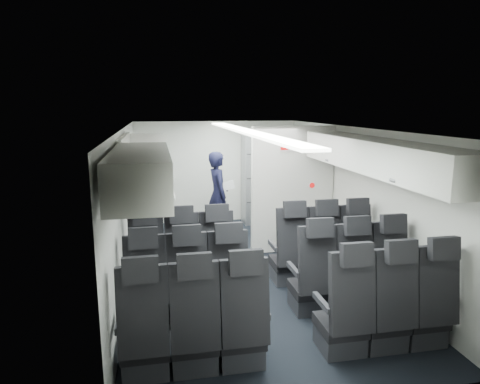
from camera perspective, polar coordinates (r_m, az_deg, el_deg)
name	(u,v)px	position (r m, az deg, el deg)	size (l,w,h in m)	color
cabin_shell	(245,199)	(6.25, 0.71, -0.94)	(3.41, 6.01, 2.16)	black
seat_row_front	(253,258)	(5.95, 1.76, -8.82)	(3.33, 0.56, 1.24)	black
seat_row_mid	(270,285)	(5.14, 4.04, -12.21)	(3.33, 0.56, 1.24)	black
seat_row_rear	(294,322)	(4.36, 7.25, -16.79)	(3.33, 0.56, 1.24)	black
overhead_bin_left_rear	(141,173)	(4.02, -13.10, 2.55)	(0.53, 1.80, 0.40)	white
overhead_bin_left_front_open	(142,162)	(5.77, -12.94, 3.92)	(0.64, 1.70, 0.72)	#9E9E93
overhead_bin_right_rear	(416,165)	(4.82, 22.46, 3.39)	(0.53, 1.80, 0.40)	white
overhead_bin_right_front	(344,149)	(6.34, 13.75, 5.65)	(0.53, 1.70, 0.40)	white
bulkhead_partition	(292,190)	(7.27, 6.99, 0.33)	(1.40, 0.15, 2.13)	silver
galley_unit	(263,178)	(9.09, 3.06, 1.82)	(0.85, 0.52, 1.90)	#939399
boarding_door	(135,194)	(7.68, -13.78, -0.23)	(0.12, 1.27, 1.86)	silver
flight_attendant	(218,195)	(8.05, -2.96, -0.39)	(0.60, 0.39, 1.64)	black
carry_on_bag	(148,156)	(6.01, -12.11, 4.70)	(0.41, 0.29, 0.25)	black
papers	(228,186)	(8.00, -1.57, 0.87)	(0.22, 0.02, 0.16)	white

